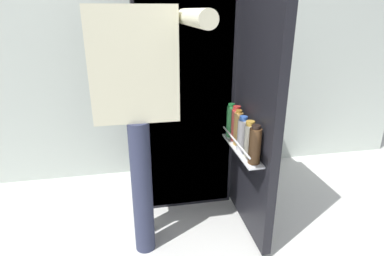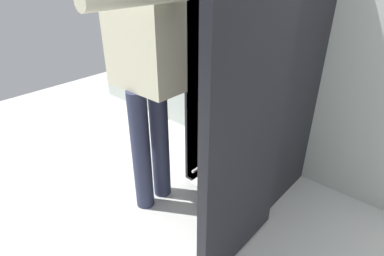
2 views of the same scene
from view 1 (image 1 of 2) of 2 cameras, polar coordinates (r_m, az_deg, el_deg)
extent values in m
plane|color=silver|center=(2.28, 0.36, -17.19)|extent=(6.00, 6.00, 0.00)
cube|color=beige|center=(2.71, -3.54, 16.59)|extent=(4.40, 0.10, 2.41)
cube|color=black|center=(2.41, -2.22, 7.58)|extent=(0.67, 0.62, 1.70)
cube|color=white|center=(2.12, -0.94, 5.77)|extent=(0.63, 0.01, 1.66)
cube|color=white|center=(2.18, -1.14, 4.78)|extent=(0.59, 0.09, 0.01)
cube|color=black|center=(1.92, 11.49, 3.96)|extent=(0.06, 0.64, 1.66)
cube|color=white|center=(1.99, 8.91, -3.86)|extent=(0.10, 0.52, 0.01)
cylinder|color=silver|center=(1.95, 7.86, -2.33)|extent=(0.01, 0.50, 0.01)
cylinder|color=tan|center=(2.00, 8.31, -0.11)|extent=(0.06, 0.06, 0.21)
cylinder|color=#996623|center=(1.97, 8.48, 3.01)|extent=(0.04, 0.04, 0.02)
cylinder|color=green|center=(2.13, 7.05, 1.17)|extent=(0.06, 0.06, 0.21)
cylinder|color=#195B28|center=(2.09, 7.18, 4.13)|extent=(0.04, 0.04, 0.02)
cylinder|color=brown|center=(1.77, 11.29, -3.23)|extent=(0.07, 0.07, 0.21)
cylinder|color=black|center=(1.73, 11.55, 0.18)|extent=(0.05, 0.05, 0.02)
cylinder|color=white|center=(1.91, 9.12, -1.40)|extent=(0.06, 0.06, 0.20)
cylinder|color=#335BB2|center=(1.88, 9.30, 1.74)|extent=(0.05, 0.05, 0.02)
cylinder|color=#DB4C47|center=(2.06, 7.96, 0.46)|extent=(0.06, 0.06, 0.21)
cylinder|color=#B22D28|center=(2.02, 8.12, 3.60)|extent=(0.05, 0.05, 0.03)
cylinder|color=#EDE5CC|center=(1.85, 10.32, -2.36)|extent=(0.06, 0.06, 0.19)
cylinder|color=#B78933|center=(1.81, 10.54, 0.85)|extent=(0.05, 0.05, 0.03)
cylinder|color=gold|center=(2.18, 1.51, 6.07)|extent=(0.09, 0.09, 0.08)
cylinder|color=#2D334C|center=(2.03, -9.22, -8.56)|extent=(0.12, 0.12, 0.83)
cylinder|color=#2D334C|center=(1.89, -9.02, -10.92)|extent=(0.12, 0.12, 0.83)
cube|color=beige|center=(1.71, -10.47, 11.30)|extent=(0.45, 0.22, 0.59)
cylinder|color=beige|center=(1.94, -10.57, 11.67)|extent=(0.08, 0.08, 0.55)
cylinder|color=beige|center=(1.50, 0.38, 19.36)|extent=(0.08, 0.55, 0.08)
camera|label=2|loc=(1.49, 59.17, 14.82)|focal=29.41mm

